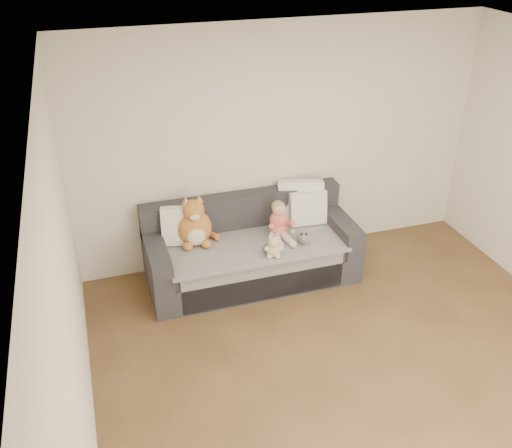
% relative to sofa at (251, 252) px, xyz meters
% --- Properties ---
extents(room_shell, '(5.00, 5.00, 5.00)m').
position_rel_sofa_xyz_m(room_shell, '(0.49, -1.64, 0.99)').
color(room_shell, brown).
rests_on(room_shell, ground).
extents(sofa, '(2.20, 0.94, 0.85)m').
position_rel_sofa_xyz_m(sofa, '(0.00, 0.00, 0.00)').
color(sofa, '#252429').
rests_on(sofa, ground).
extents(cushion_left, '(0.47, 0.28, 0.41)m').
position_rel_sofa_xyz_m(cushion_left, '(-0.68, 0.14, 0.36)').
color(cushion_left, silver).
rests_on(cushion_left, sofa).
extents(cushion_right_back, '(0.54, 0.34, 0.47)m').
position_rel_sofa_xyz_m(cushion_right_back, '(0.65, 0.25, 0.39)').
color(cushion_right_back, silver).
rests_on(cushion_right_back, sofa).
extents(cushion_right_front, '(0.42, 0.21, 0.38)m').
position_rel_sofa_xyz_m(cushion_right_front, '(0.70, 0.14, 0.35)').
color(cushion_right_front, silver).
rests_on(cushion_right_front, sofa).
extents(toddler, '(0.29, 0.41, 0.41)m').
position_rel_sofa_xyz_m(toddler, '(0.30, -0.05, 0.33)').
color(toddler, '#E04F55').
rests_on(toddler, sofa).
extents(plush_cat, '(0.44, 0.38, 0.56)m').
position_rel_sofa_xyz_m(plush_cat, '(-0.57, 0.10, 0.37)').
color(plush_cat, '#BA6F29').
rests_on(plush_cat, sofa).
extents(teddy_bear, '(0.18, 0.15, 0.24)m').
position_rel_sofa_xyz_m(teddy_bear, '(0.12, -0.40, 0.26)').
color(teddy_bear, '#D6B094').
rests_on(teddy_bear, sofa).
extents(plush_cow, '(0.12, 0.18, 0.15)m').
position_rel_sofa_xyz_m(plush_cow, '(0.49, -0.26, 0.23)').
color(plush_cow, white).
rests_on(plush_cow, sofa).
extents(sippy_cup, '(0.10, 0.06, 0.11)m').
position_rel_sofa_xyz_m(sippy_cup, '(0.08, -0.30, 0.22)').
color(sippy_cup, '#483694').
rests_on(sippy_cup, sofa).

